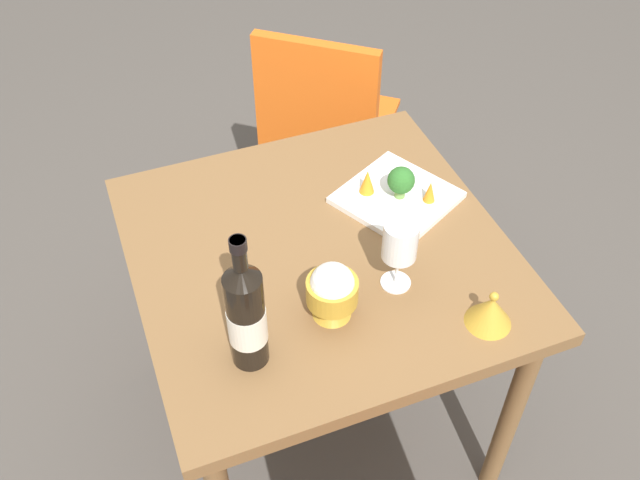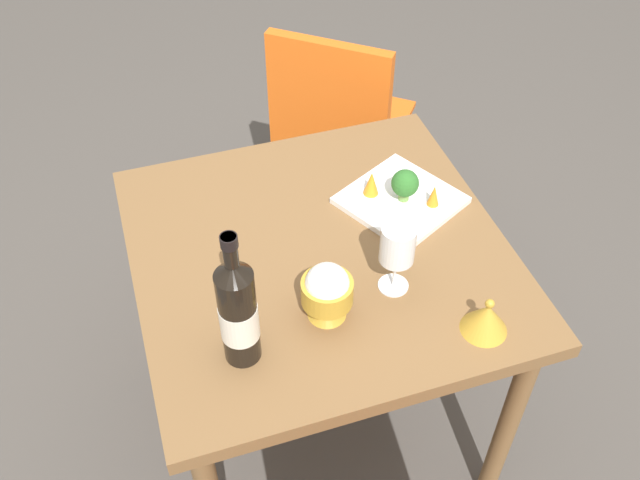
{
  "view_description": "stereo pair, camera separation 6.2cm",
  "coord_description": "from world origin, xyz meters",
  "px_view_note": "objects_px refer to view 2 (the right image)",
  "views": [
    {
      "loc": [
        -0.41,
        -1.07,
        1.92
      ],
      "look_at": [
        0.0,
        0.0,
        0.76
      ],
      "focal_mm": 39.86,
      "sensor_mm": 36.0,
      "label": 1
    },
    {
      "loc": [
        -0.36,
        -1.09,
        1.92
      ],
      "look_at": [
        0.0,
        0.0,
        0.76
      ],
      "focal_mm": 39.86,
      "sensor_mm": 36.0,
      "label": 2
    }
  ],
  "objects_px": {
    "wine_glass": "(398,246)",
    "carrot_garnish_left": "(371,183)",
    "carrot_garnish_right": "(434,195)",
    "rice_bowl": "(327,291)",
    "rice_bowl_lid": "(486,318)",
    "wine_bottle": "(238,312)",
    "chair_near_window": "(336,118)",
    "broccoli_floret": "(405,184)",
    "serving_plate": "(401,200)"
  },
  "relations": [
    {
      "from": "wine_glass",
      "to": "carrot_garnish_left",
      "type": "height_order",
      "value": "wine_glass"
    },
    {
      "from": "carrot_garnish_left",
      "to": "carrot_garnish_right",
      "type": "relative_size",
      "value": 1.14
    },
    {
      "from": "carrot_garnish_left",
      "to": "rice_bowl",
      "type": "bearing_deg",
      "value": -124.73
    },
    {
      "from": "rice_bowl_lid",
      "to": "carrot_garnish_left",
      "type": "bearing_deg",
      "value": 99.73
    },
    {
      "from": "wine_glass",
      "to": "rice_bowl_lid",
      "type": "distance_m",
      "value": 0.24
    },
    {
      "from": "rice_bowl",
      "to": "rice_bowl_lid",
      "type": "bearing_deg",
      "value": -25.11
    },
    {
      "from": "wine_bottle",
      "to": "chair_near_window",
      "type": "bearing_deg",
      "value": 61.19
    },
    {
      "from": "wine_bottle",
      "to": "wine_glass",
      "type": "bearing_deg",
      "value": 11.7
    },
    {
      "from": "chair_near_window",
      "to": "wine_bottle",
      "type": "relative_size",
      "value": 2.52
    },
    {
      "from": "carrot_garnish_right",
      "to": "broccoli_floret",
      "type": "bearing_deg",
      "value": 147.29
    },
    {
      "from": "wine_bottle",
      "to": "rice_bowl",
      "type": "height_order",
      "value": "wine_bottle"
    },
    {
      "from": "chair_near_window",
      "to": "broccoli_floret",
      "type": "height_order",
      "value": "chair_near_window"
    },
    {
      "from": "wine_glass",
      "to": "carrot_garnish_left",
      "type": "distance_m",
      "value": 0.31
    },
    {
      "from": "broccoli_floret",
      "to": "carrot_garnish_right",
      "type": "distance_m",
      "value": 0.08
    },
    {
      "from": "wine_bottle",
      "to": "carrot_garnish_right",
      "type": "xyz_separation_m",
      "value": [
        0.55,
        0.28,
        -0.09
      ]
    },
    {
      "from": "wine_bottle",
      "to": "rice_bowl",
      "type": "relative_size",
      "value": 2.38
    },
    {
      "from": "carrot_garnish_right",
      "to": "serving_plate",
      "type": "bearing_deg",
      "value": 145.3
    },
    {
      "from": "chair_near_window",
      "to": "serving_plate",
      "type": "distance_m",
      "value": 0.69
    },
    {
      "from": "serving_plate",
      "to": "carrot_garnish_left",
      "type": "bearing_deg",
      "value": 148.39
    },
    {
      "from": "rice_bowl",
      "to": "broccoli_floret",
      "type": "distance_m",
      "value": 0.4
    },
    {
      "from": "wine_bottle",
      "to": "broccoli_floret",
      "type": "bearing_deg",
      "value": 33.3
    },
    {
      "from": "rice_bowl",
      "to": "carrot_garnish_left",
      "type": "height_order",
      "value": "rice_bowl"
    },
    {
      "from": "wine_bottle",
      "to": "serving_plate",
      "type": "height_order",
      "value": "wine_bottle"
    },
    {
      "from": "rice_bowl",
      "to": "wine_glass",
      "type": "bearing_deg",
      "value": 10.02
    },
    {
      "from": "rice_bowl",
      "to": "broccoli_floret",
      "type": "relative_size",
      "value": 1.65
    },
    {
      "from": "wine_bottle",
      "to": "wine_glass",
      "type": "distance_m",
      "value": 0.37
    },
    {
      "from": "rice_bowl",
      "to": "chair_near_window",
      "type": "bearing_deg",
      "value": 69.79
    },
    {
      "from": "chair_near_window",
      "to": "rice_bowl_lid",
      "type": "bearing_deg",
      "value": -53.47
    },
    {
      "from": "wine_bottle",
      "to": "carrot_garnish_left",
      "type": "distance_m",
      "value": 0.56
    },
    {
      "from": "serving_plate",
      "to": "carrot_garnish_right",
      "type": "xyz_separation_m",
      "value": [
        0.07,
        -0.04,
        0.04
      ]
    },
    {
      "from": "wine_glass",
      "to": "serving_plate",
      "type": "relative_size",
      "value": 0.53
    },
    {
      "from": "chair_near_window",
      "to": "carrot_garnish_right",
      "type": "height_order",
      "value": "chair_near_window"
    },
    {
      "from": "wine_glass",
      "to": "carrot_garnish_left",
      "type": "xyz_separation_m",
      "value": [
        0.06,
        0.29,
        -0.08
      ]
    },
    {
      "from": "wine_glass",
      "to": "carrot_garnish_right",
      "type": "bearing_deg",
      "value": 47.74
    },
    {
      "from": "chair_near_window",
      "to": "serving_plate",
      "type": "bearing_deg",
      "value": -56.16
    },
    {
      "from": "rice_bowl",
      "to": "carrot_garnish_left",
      "type": "xyz_separation_m",
      "value": [
        0.22,
        0.32,
        -0.02
      ]
    },
    {
      "from": "rice_bowl",
      "to": "carrot_garnish_left",
      "type": "relative_size",
      "value": 2.14
    },
    {
      "from": "serving_plate",
      "to": "chair_near_window",
      "type": "bearing_deg",
      "value": 84.98
    },
    {
      "from": "wine_bottle",
      "to": "serving_plate",
      "type": "distance_m",
      "value": 0.59
    },
    {
      "from": "rice_bowl",
      "to": "carrot_garnish_right",
      "type": "bearing_deg",
      "value": 33.69
    },
    {
      "from": "carrot_garnish_left",
      "to": "wine_bottle",
      "type": "bearing_deg",
      "value": -138.78
    },
    {
      "from": "carrot_garnish_right",
      "to": "rice_bowl",
      "type": "bearing_deg",
      "value": -146.31
    },
    {
      "from": "rice_bowl_lid",
      "to": "serving_plate",
      "type": "bearing_deg",
      "value": 91.89
    },
    {
      "from": "serving_plate",
      "to": "carrot_garnish_right",
      "type": "relative_size",
      "value": 5.79
    },
    {
      "from": "rice_bowl",
      "to": "carrot_garnish_right",
      "type": "relative_size",
      "value": 2.44
    },
    {
      "from": "carrot_garnish_left",
      "to": "broccoli_floret",
      "type": "bearing_deg",
      "value": -33.59
    },
    {
      "from": "serving_plate",
      "to": "wine_bottle",
      "type": "bearing_deg",
      "value": -146.0
    },
    {
      "from": "rice_bowl",
      "to": "serving_plate",
      "type": "relative_size",
      "value": 0.42
    },
    {
      "from": "serving_plate",
      "to": "rice_bowl_lid",
      "type": "bearing_deg",
      "value": -88.11
    },
    {
      "from": "chair_near_window",
      "to": "carrot_garnish_left",
      "type": "bearing_deg",
      "value": -62.41
    }
  ]
}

